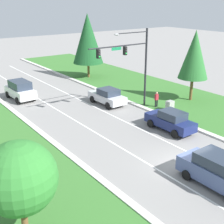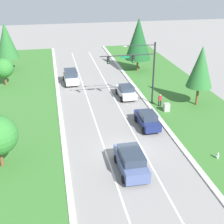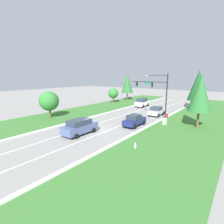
% 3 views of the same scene
% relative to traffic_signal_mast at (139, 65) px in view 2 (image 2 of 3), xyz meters
% --- Properties ---
extents(ground_plane, '(160.00, 160.00, 0.00)m').
position_rel_traffic_signal_mast_xyz_m(ground_plane, '(-4.31, -11.12, -5.31)').
color(ground_plane, gray).
extents(curb_strip_right, '(0.50, 90.00, 0.15)m').
position_rel_traffic_signal_mast_xyz_m(curb_strip_right, '(1.34, -11.12, -5.23)').
color(curb_strip_right, beige).
rests_on(curb_strip_right, ground_plane).
extents(curb_strip_left, '(0.50, 90.00, 0.15)m').
position_rel_traffic_signal_mast_xyz_m(curb_strip_left, '(-9.96, -11.12, -5.23)').
color(curb_strip_left, beige).
rests_on(curb_strip_left, ground_plane).
extents(grass_verge_left, '(10.00, 90.00, 0.08)m').
position_rel_traffic_signal_mast_xyz_m(grass_verge_left, '(-15.21, -11.12, -5.27)').
color(grass_verge_left, '#38702D').
rests_on(grass_verge_left, ground_plane).
extents(lane_stripe_inner_left, '(0.14, 81.00, 0.01)m').
position_rel_traffic_signal_mast_xyz_m(lane_stripe_inner_left, '(-6.11, -11.12, -5.31)').
color(lane_stripe_inner_left, white).
rests_on(lane_stripe_inner_left, ground_plane).
extents(lane_stripe_inner_right, '(0.14, 81.00, 0.01)m').
position_rel_traffic_signal_mast_xyz_m(lane_stripe_inner_right, '(-2.51, -11.12, -5.31)').
color(lane_stripe_inner_right, white).
rests_on(lane_stripe_inner_right, ground_plane).
extents(traffic_signal_mast, '(6.88, 0.41, 8.03)m').
position_rel_traffic_signal_mast_xyz_m(traffic_signal_mast, '(0.00, 0.00, 0.00)').
color(traffic_signal_mast, black).
rests_on(traffic_signal_mast, ground_plane).
extents(silver_sedan, '(2.21, 4.61, 1.76)m').
position_rel_traffic_signal_mast_xyz_m(silver_sedan, '(-0.89, 2.83, -4.42)').
color(silver_sedan, silver).
rests_on(silver_sedan, ground_plane).
extents(white_suv, '(2.28, 4.69, 2.14)m').
position_rel_traffic_signal_mast_xyz_m(white_suv, '(-7.79, 10.05, -4.21)').
color(white_suv, white).
rests_on(white_suv, ground_plane).
extents(slate_blue_suv, '(2.24, 5.04, 2.01)m').
position_rel_traffic_signal_mast_xyz_m(slate_blue_suv, '(-4.52, -13.91, -4.27)').
color(slate_blue_suv, '#475684').
rests_on(slate_blue_suv, ground_plane).
extents(navy_sedan, '(2.00, 4.61, 1.81)m').
position_rel_traffic_signal_mast_xyz_m(navy_sedan, '(-0.66, -6.20, -4.40)').
color(navy_sedan, navy).
rests_on(navy_sedan, ground_plane).
extents(utility_cabinet, '(0.70, 0.60, 1.09)m').
position_rel_traffic_signal_mast_xyz_m(utility_cabinet, '(2.88, -2.74, -4.76)').
color(utility_cabinet, '#9E9E99').
rests_on(utility_cabinet, ground_plane).
extents(pedestrian, '(0.40, 0.26, 1.69)m').
position_rel_traffic_signal_mast_xyz_m(pedestrian, '(2.58, -1.11, -4.37)').
color(pedestrian, black).
rests_on(pedestrian, ground_plane).
extents(fire_hydrant, '(0.34, 0.20, 0.70)m').
position_rel_traffic_signal_mast_xyz_m(fire_hydrant, '(3.78, -13.71, -4.97)').
color(fire_hydrant, '#B7B7BC').
rests_on(fire_hydrant, ground_plane).
extents(conifer_near_right_tree, '(4.24, 4.24, 8.93)m').
position_rel_traffic_signal_mast_xyz_m(conifer_near_right_tree, '(3.90, 14.25, 0.22)').
color(conifer_near_right_tree, brown).
rests_on(conifer_near_right_tree, ground_plane).
extents(oak_near_left_tree, '(2.89, 2.89, 4.18)m').
position_rel_traffic_signal_mast_xyz_m(oak_near_left_tree, '(-17.50, 11.02, -2.59)').
color(oak_near_left_tree, brown).
rests_on(oak_near_left_tree, ground_plane).
extents(conifer_far_right_tree, '(3.21, 3.21, 7.70)m').
position_rel_traffic_signal_mast_xyz_m(conifer_far_right_tree, '(7.38, -1.59, -0.20)').
color(conifer_far_right_tree, brown).
rests_on(conifer_far_right_tree, ground_plane).
extents(conifer_mid_left_tree, '(3.66, 3.66, 8.17)m').
position_rel_traffic_signal_mast_xyz_m(conifer_mid_left_tree, '(-17.60, 18.63, -0.08)').
color(conifer_mid_left_tree, brown).
rests_on(conifer_mid_left_tree, ground_plane).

